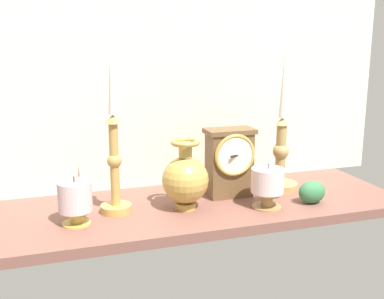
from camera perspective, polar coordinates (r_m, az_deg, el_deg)
The scene contains 9 objects.
ground_plane at distance 121.58cm, azimuth 1.79°, elevation -6.86°, with size 100.00×36.00×2.40cm, color brown.
back_wall at distance 132.00cm, azimuth -0.87°, elevation 9.73°, with size 120.00×2.00×65.00cm, color beige.
mantel_clock at distance 123.30cm, azimuth 4.57°, elevation -1.44°, with size 12.66×8.76×17.98cm.
candlestick_tall_left at distance 130.77cm, azimuth 10.64°, elevation -0.32°, with size 9.97×9.97×38.69cm.
candlestick_tall_center at distance 111.83cm, azimuth -9.33°, elevation -1.26°, with size 7.38×7.38×38.96cm.
brass_vase_bulbous at distance 114.16cm, azimuth -0.81°, elevation -3.52°, with size 11.34×11.34×17.22cm.
pillar_candle_front at distance 108.41cm, azimuth -13.89°, elevation -5.92°, with size 7.52×7.52×11.07cm.
pillar_candle_near_clock at distance 116.91cm, azimuth 9.08°, elevation -4.21°, with size 8.01×8.01×11.09cm.
ivy_sprig at distance 123.12cm, azimuth 14.25°, elevation -4.99°, with size 7.06×4.94×5.81cm.
Camera 1 is at (-38.97, -107.37, 40.44)cm, focal length 44.27 mm.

